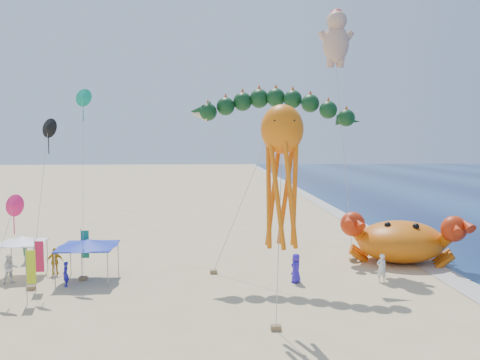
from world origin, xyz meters
name	(u,v)px	position (x,y,z in m)	size (l,w,h in m)	color
ground	(273,283)	(0.00, 0.00, 0.00)	(320.00, 320.00, 0.00)	#D1B784
foam_strip	(454,280)	(12.00, 0.00, 0.01)	(320.00, 320.00, 0.00)	silver
crab_inflatable	(401,240)	(10.31, 4.64, 1.70)	(8.81, 7.26, 3.86)	#DC630B
dragon_kite	(273,112)	(0.28, 2.61, 11.11)	(11.42, 3.80, 12.36)	black
cherub_kite	(336,37)	(6.25, 9.06, 17.55)	(2.11, 5.27, 19.78)	#DAA485
octopus_kite	(282,165)	(-0.53, -7.23, 7.95)	(2.04, 1.83, 10.83)	orange
canopy_blue	(88,243)	(-12.02, 1.35, 2.44)	(3.83, 3.83, 2.71)	gray
canopy_white	(22,240)	(-16.77, 2.68, 2.44)	(2.98, 2.98, 2.71)	gray
feather_flags	(22,257)	(-15.52, -0.38, 2.01)	(9.03, 5.84, 3.20)	gray
beachgoers	(81,272)	(-12.09, -0.09, 0.91)	(25.80, 13.15, 1.90)	gold
small_kites	(31,162)	(-15.51, 1.54, 7.78)	(7.89, 9.73, 12.87)	#FA1B65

